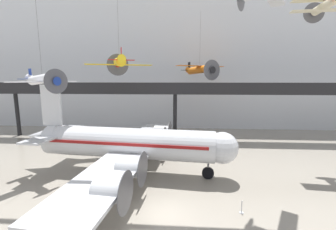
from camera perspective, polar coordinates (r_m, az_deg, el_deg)
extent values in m
plane|color=gray|center=(20.03, -0.89, -23.64)|extent=(260.00, 260.00, 0.00)
cube|color=silver|center=(50.49, 2.25, 12.74)|extent=(140.00, 3.00, 27.94)
cube|color=black|center=(39.62, 1.77, 6.03)|extent=(110.00, 3.20, 0.90)
cube|color=black|center=(38.04, 1.70, 7.41)|extent=(110.00, 0.12, 1.10)
cylinder|color=black|center=(51.84, -33.89, 0.15)|extent=(0.70, 0.70, 8.21)
cylinder|color=black|center=(41.08, 1.79, -0.25)|extent=(0.70, 0.70, 8.21)
cylinder|color=silver|center=(26.24, -10.23, -7.01)|extent=(19.91, 5.54, 3.47)
sphere|color=silver|center=(24.78, 13.62, -8.10)|extent=(3.40, 3.40, 3.40)
cone|color=silver|center=(31.45, -29.01, -4.83)|extent=(4.82, 3.65, 3.19)
cube|color=maroon|center=(26.14, -10.25, -6.27)|extent=(18.55, 5.46, 0.31)
cube|color=silver|center=(33.64, -4.40, -4.64)|extent=(5.88, 12.98, 0.28)
cube|color=silver|center=(19.35, -16.63, -15.76)|extent=(5.88, 12.98, 0.28)
cylinder|color=silver|center=(30.71, -3.18, -5.88)|extent=(2.45, 1.90, 1.67)
cylinder|color=#4C4C51|center=(30.46, -0.87, -6.00)|extent=(0.40, 3.15, 3.16)
cylinder|color=silver|center=(34.76, -1.59, -4.08)|extent=(2.45, 1.90, 1.67)
cylinder|color=#4C4C51|center=(34.54, 0.46, -4.16)|extent=(0.40, 3.15, 3.16)
cylinder|color=silver|center=(21.14, -9.79, -13.14)|extent=(2.45, 1.90, 1.67)
cylinder|color=#4C4C51|center=(20.77, -6.43, -13.48)|extent=(0.40, 3.15, 3.16)
cylinder|color=silver|center=(17.56, -14.71, -18.19)|extent=(2.45, 1.90, 1.67)
cylinder|color=#4C4C51|center=(17.11, -10.66, -18.81)|extent=(0.40, 3.15, 3.16)
cube|color=silver|center=(29.95, -27.52, 2.23)|extent=(2.52, 0.47, 4.86)
cube|color=silver|center=(30.30, -26.51, -4.29)|extent=(3.46, 9.24, 0.20)
cylinder|color=#4C4C51|center=(25.50, 10.15, -13.06)|extent=(0.20, 0.20, 1.21)
cylinder|color=black|center=(25.74, 10.11, -14.31)|extent=(1.33, 0.52, 1.30)
cylinder|color=#4C4C51|center=(29.37, -7.79, -9.96)|extent=(0.20, 0.20, 1.21)
cylinder|color=black|center=(29.58, -7.77, -11.07)|extent=(1.33, 0.52, 1.30)
cylinder|color=#4C4C51|center=(24.51, -11.84, -14.07)|extent=(0.20, 0.20, 1.21)
cylinder|color=black|center=(24.75, -11.79, -15.36)|extent=(1.33, 0.52, 1.30)
cylinder|color=silver|center=(28.55, -29.28, 7.98)|extent=(4.70, 3.29, 1.41)
cone|color=navy|center=(26.34, -26.73, 7.68)|extent=(1.13, 1.17, 0.89)
cylinder|color=#4C4C51|center=(26.19, -26.53, 7.65)|extent=(1.33, 2.25, 2.58)
cone|color=silver|center=(30.64, -31.32, 8.20)|extent=(1.59, 1.41, 0.95)
cube|color=silver|center=(28.29, -28.96, 7.39)|extent=(4.64, 6.85, 0.10)
cube|color=navy|center=(30.91, -31.61, 8.90)|extent=(0.54, 0.34, 1.19)
cube|color=navy|center=(30.91, -31.52, 7.80)|extent=(1.80, 2.52, 0.06)
cylinder|color=slate|center=(29.19, -30.28, 20.02)|extent=(0.04, 0.04, 11.23)
cylinder|color=orange|center=(42.34, 8.01, 11.33)|extent=(4.49, 6.15, 1.64)
cone|color=black|center=(39.67, 10.87, 11.15)|extent=(1.56, 1.52, 1.19)
cylinder|color=#4C4C51|center=(39.49, 11.08, 11.14)|extent=(2.94, 1.83, 3.43)
cone|color=orange|center=(44.89, 5.65, 11.45)|extent=(1.88, 2.09, 1.21)
cube|color=orange|center=(42.05, 8.34, 12.19)|extent=(9.00, 6.36, 0.10)
cube|color=black|center=(45.25, 5.39, 12.24)|extent=(0.46, 0.69, 1.58)
cube|color=black|center=(45.21, 5.37, 11.24)|extent=(3.32, 2.46, 0.06)
cylinder|color=slate|center=(42.88, 8.18, 18.56)|extent=(0.04, 0.04, 9.49)
cylinder|color=yellow|center=(34.11, -12.26, 13.06)|extent=(3.45, 6.48, 1.70)
cone|color=red|center=(37.41, -12.64, 12.38)|extent=(1.48, 1.40, 1.19)
cylinder|color=#4C4C51|center=(37.65, -12.66, 12.34)|extent=(3.23, 1.22, 3.42)
cone|color=yellow|center=(31.05, -11.83, 13.82)|extent=(1.66, 2.05, 1.22)
cube|color=yellow|center=(34.47, -12.28, 12.36)|extent=(9.55, 4.77, 0.10)
cube|color=red|center=(30.72, -11.80, 15.00)|extent=(0.32, 0.75, 1.58)
cube|color=red|center=(30.65, -11.75, 13.53)|extent=(3.48, 1.91, 0.06)
cylinder|color=slate|center=(34.83, -12.56, 21.33)|extent=(0.04, 0.04, 8.74)
cylinder|color=beige|center=(32.71, 34.98, 21.72)|extent=(1.32, 4.56, 0.98)
cone|color=maroon|center=(34.80, 33.18, 20.96)|extent=(0.90, 0.82, 0.84)
cylinder|color=#4C4C51|center=(34.95, 33.06, 20.91)|extent=(2.41, 0.25, 2.42)
cube|color=beige|center=(33.14, 34.89, 22.87)|extent=(6.86, 1.69, 0.10)
cube|color=beige|center=(32.86, 34.70, 21.00)|extent=(6.86, 1.69, 0.10)
cylinder|color=#B2B5BA|center=(20.93, 18.13, -22.49)|extent=(0.36, 0.36, 0.04)
cylinder|color=#B2B5BA|center=(20.67, 18.20, -21.32)|extent=(0.07, 0.07, 0.95)
sphere|color=#B2B5BA|center=(20.42, 18.28, -20.07)|extent=(0.10, 0.10, 0.10)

